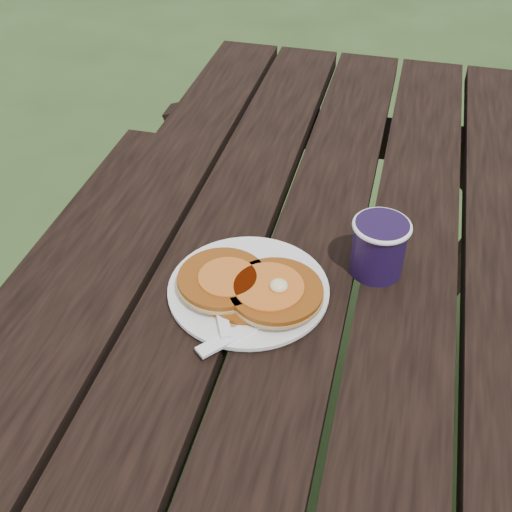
% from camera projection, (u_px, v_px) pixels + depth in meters
% --- Properties ---
extents(picnic_table, '(1.36, 1.80, 0.75)m').
position_uv_depth(picnic_table, '(288.00, 456.00, 1.16)').
color(picnic_table, black).
rests_on(picnic_table, ground).
extents(plate, '(0.28, 0.28, 0.01)m').
position_uv_depth(plate, '(249.00, 290.00, 0.93)').
color(plate, white).
rests_on(plate, picnic_table).
extents(pancake_stack, '(0.21, 0.14, 0.04)m').
position_uv_depth(pancake_stack, '(250.00, 287.00, 0.91)').
color(pancake_stack, '#8F4510').
rests_on(pancake_stack, plate).
extents(knife, '(0.13, 0.15, 0.00)m').
position_uv_depth(knife, '(255.00, 324.00, 0.87)').
color(knife, white).
rests_on(knife, plate).
extents(fork, '(0.10, 0.16, 0.01)m').
position_uv_depth(fork, '(220.00, 308.00, 0.89)').
color(fork, white).
rests_on(fork, plate).
extents(coffee_cup, '(0.09, 0.09, 0.09)m').
position_uv_depth(coffee_cup, '(379.00, 244.00, 0.94)').
color(coffee_cup, black).
rests_on(coffee_cup, picnic_table).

